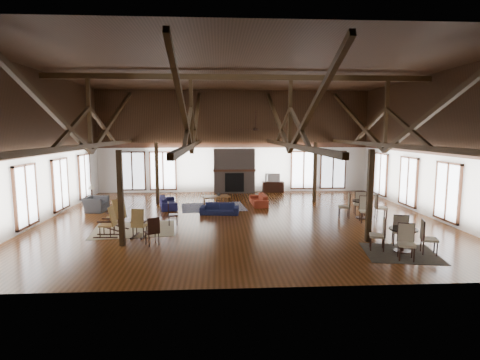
{
  "coord_description": "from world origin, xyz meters",
  "views": [
    {
      "loc": [
        -0.92,
        -15.27,
        3.62
      ],
      "look_at": [
        0.02,
        1.0,
        1.49
      ],
      "focal_mm": 28.0,
      "sensor_mm": 36.0,
      "label": 1
    }
  ],
  "objects": [
    {
      "name": "ceiling_fan",
      "position": [
        0.5,
        -1.0,
        3.73
      ],
      "size": [
        1.6,
        1.6,
        0.75
      ],
      "color": "black",
      "rests_on": "roof_truss"
    },
    {
      "name": "rocking_chair_c",
      "position": [
        -4.68,
        -2.47,
        0.5
      ],
      "size": [
        0.85,
        0.49,
        1.07
      ],
      "rotation": [
        0.0,
        0.0,
        1.52
      ],
      "color": "olive",
      "rests_on": "floor"
    },
    {
      "name": "sofa_orange",
      "position": [
        1.05,
        2.84,
        0.26
      ],
      "size": [
        1.82,
        0.79,
        0.52
      ],
      "primitive_type": "imported",
      "rotation": [
        0.0,
        0.0,
        -1.52
      ],
      "color": "maroon",
      "rests_on": "floor"
    },
    {
      "name": "armchair",
      "position": [
        -6.51,
        1.77,
        0.33
      ],
      "size": [
        1.11,
        1.0,
        0.66
      ],
      "primitive_type": "imported",
      "rotation": [
        0.0,
        0.0,
        1.46
      ],
      "color": "#303033",
      "rests_on": "floor"
    },
    {
      "name": "rug_dark",
      "position": [
        4.5,
        -4.76,
        0.01
      ],
      "size": [
        2.37,
        2.21,
        0.01
      ],
      "primitive_type": "cube",
      "rotation": [
        0.0,
        0.0,
        -0.17
      ],
      "color": "black",
      "rests_on": "floor"
    },
    {
      "name": "cup_near",
      "position": [
        4.63,
        -4.58,
        0.78
      ],
      "size": [
        0.14,
        0.14,
        0.1
      ],
      "primitive_type": "imported",
      "rotation": [
        0.0,
        0.0,
        -0.09
      ],
      "color": "#B2B2B2",
      "rests_on": "cafe_table_near"
    },
    {
      "name": "rocking_chair_a",
      "position": [
        -4.67,
        -1.48,
        0.54
      ],
      "size": [
        0.98,
        0.95,
        1.15
      ],
      "rotation": [
        0.0,
        0.0,
        0.83
      ],
      "color": "olive",
      "rests_on": "floor"
    },
    {
      "name": "wall_front",
      "position": [
        0.0,
        -7.0,
        3.0
      ],
      "size": [
        16.0,
        0.02,
        6.0
      ],
      "primitive_type": "cube",
      "color": "white",
      "rests_on": "floor"
    },
    {
      "name": "wall_back",
      "position": [
        0.0,
        7.0,
        3.0
      ],
      "size": [
        16.0,
        0.02,
        6.0
      ],
      "primitive_type": "cube",
      "color": "white",
      "rests_on": "floor"
    },
    {
      "name": "television",
      "position": [
        2.29,
        6.75,
        0.88
      ],
      "size": [
        0.89,
        0.23,
        0.51
      ],
      "primitive_type": "imported",
      "rotation": [
        0.0,
        0.0,
        -0.13
      ],
      "color": "#B2B2B2",
      "rests_on": "tv_console"
    },
    {
      "name": "coffee_table",
      "position": [
        -1.07,
        2.62,
        0.45
      ],
      "size": [
        1.47,
        1.04,
        0.51
      ],
      "rotation": [
        0.0,
        0.0,
        0.31
      ],
      "color": "brown",
      "rests_on": "floor"
    },
    {
      "name": "vase",
      "position": [
        -0.92,
        2.67,
        0.6
      ],
      "size": [
        0.22,
        0.22,
        0.18
      ],
      "primitive_type": "imported",
      "rotation": [
        0.0,
        0.0,
        0.34
      ],
      "color": "#B2B2B2",
      "rests_on": "coffee_table"
    },
    {
      "name": "sofa_navy_front",
      "position": [
        -0.89,
        0.86,
        0.24
      ],
      "size": [
        1.74,
        0.86,
        0.49
      ],
      "primitive_type": "imported",
      "rotation": [
        0.0,
        0.0,
        -0.13
      ],
      "color": "#161A3D",
      "rests_on": "floor"
    },
    {
      "name": "rug_navy",
      "position": [
        -1.19,
        2.43,
        0.01
      ],
      "size": [
        3.22,
        2.56,
        0.01
      ],
      "primitive_type": "cube",
      "rotation": [
        0.0,
        0.0,
        0.11
      ],
      "color": "#191A48",
      "rests_on": "floor"
    },
    {
      "name": "wall_right",
      "position": [
        8.0,
        0.0,
        3.0
      ],
      "size": [
        0.02,
        14.0,
        6.0
      ],
      "primitive_type": "cube",
      "color": "white",
      "rests_on": "floor"
    },
    {
      "name": "sofa_navy_left",
      "position": [
        -3.33,
        2.41,
        0.27
      ],
      "size": [
        1.94,
        1.07,
        0.53
      ],
      "primitive_type": "imported",
      "rotation": [
        0.0,
        0.0,
        1.78
      ],
      "color": "#191842",
      "rests_on": "floor"
    },
    {
      "name": "floor",
      "position": [
        0.0,
        0.0,
        0.0
      ],
      "size": [
        16.0,
        16.0,
        0.0
      ],
      "primitive_type": "plane",
      "color": "#5B2E13",
      "rests_on": "ground"
    },
    {
      "name": "rocking_chair_b",
      "position": [
        -3.67,
        -2.57,
        0.47
      ],
      "size": [
        0.52,
        0.83,
        1.0
      ],
      "rotation": [
        0.0,
        0.0,
        -0.15
      ],
      "color": "olive",
      "rests_on": "floor"
    },
    {
      "name": "tv_console",
      "position": [
        2.33,
        6.75,
        0.31
      ],
      "size": [
        1.25,
        0.47,
        0.62
      ],
      "primitive_type": "cube",
      "color": "black",
      "rests_on": "floor"
    },
    {
      "name": "side_chair_b",
      "position": [
        -3.02,
        -3.57,
        0.54
      ],
      "size": [
        0.53,
        0.53,
        0.93
      ],
      "rotation": [
        0.0,
        0.0,
        0.52
      ],
      "color": "black",
      "rests_on": "floor"
    },
    {
      "name": "rug_tan",
      "position": [
        -4.07,
        -1.55,
        0.01
      ],
      "size": [
        3.2,
        2.65,
        0.01
      ],
      "primitive_type": "cube",
      "rotation": [
        0.0,
        0.0,
        0.12
      ],
      "color": "tan",
      "rests_on": "floor"
    },
    {
      "name": "cafe_table_far",
      "position": [
        5.08,
        -0.23,
        0.52
      ],
      "size": [
        2.03,
        2.03,
        1.03
      ],
      "rotation": [
        0.0,
        0.0,
        -0.2
      ],
      "color": "black",
      "rests_on": "floor"
    },
    {
      "name": "side_chair_a",
      "position": [
        -2.79,
        -0.96,
        0.52
      ],
      "size": [
        0.42,
        0.42,
        0.89
      ],
      "rotation": [
        0.0,
        0.0,
        -1.44
      ],
      "color": "black",
      "rests_on": "floor"
    },
    {
      "name": "side_table_lamp",
      "position": [
        -6.91,
        2.5,
        0.45
      ],
      "size": [
        0.46,
        0.46,
        1.18
      ],
      "color": "black",
      "rests_on": "floor"
    },
    {
      "name": "roof_truss",
      "position": [
        0.0,
        0.0,
        4.03
      ],
      "size": [
        15.6,
        14.07,
        3.14
      ],
      "color": "#31200D",
      "rests_on": "wall_back"
    },
    {
      "name": "cup_far",
      "position": [
        5.0,
        -0.23,
        0.8
      ],
      "size": [
        0.16,
        0.16,
        0.1
      ],
      "primitive_type": "imported",
      "rotation": [
        0.0,
        0.0,
        -0.31
      ],
      "color": "#B2B2B2",
      "rests_on": "cafe_table_far"
    },
    {
      "name": "post_grid",
      "position": [
        0.0,
        0.0,
        1.52
      ],
      "size": [
        8.16,
        7.16,
        3.05
      ],
      "color": "#31200D",
      "rests_on": "floor"
    },
    {
      "name": "fireplace",
      "position": [
        0.0,
        6.67,
        1.29
      ],
      "size": [
        2.5,
        0.69,
        2.6
      ],
      "color": "#6B5B52",
      "rests_on": "floor"
    },
    {
      "name": "cafe_table_near",
      "position": [
        4.61,
        -4.64,
        0.5
      ],
      "size": [
        1.97,
        1.97,
        1.01
      ],
      "rotation": [
        0.0,
        0.0,
        -0.34
      ],
      "color": "black",
      "rests_on": "floor"
    },
    {
      "name": "ceiling",
      "position": [
        0.0,
        0.0,
        6.0
      ],
      "size": [
        16.0,
        14.0,
        0.02
      ],
      "primitive_type": "cube",
      "color": "black",
      "rests_on": "wall_back"
    },
    {
      "name": "wall_left",
      "position": [
        -8.0,
        0.0,
        3.0
      ],
      "size": [
        0.02,
        14.0,
        6.0
      ],
      "primitive_type": "cube",
      "color": "white",
      "rests_on": "floor"
    }
  ]
}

